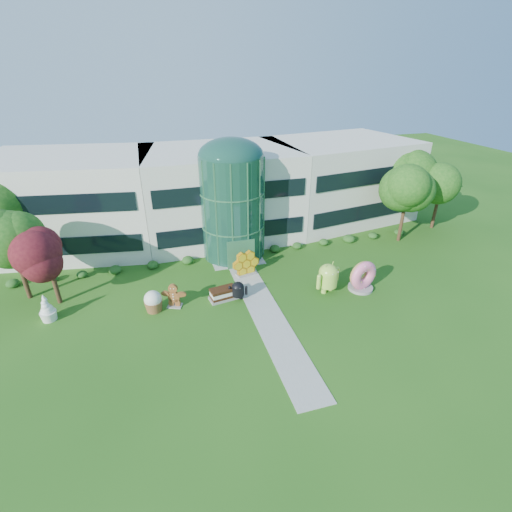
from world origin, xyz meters
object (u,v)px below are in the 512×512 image
object	(u,v)px
android_green	(328,276)
android_black	(238,289)
donut	(362,275)
gingerbread	(174,295)

from	to	relation	value
android_green	android_black	bearing A→B (deg)	151.91
android_green	android_black	xyz separation A→B (m)	(-7.49, 1.01, -0.57)
android_black	donut	distance (m)	10.51
android_green	android_black	size ratio (longest dim) A/B	1.62
donut	gingerbread	bearing A→B (deg)	160.49
android_black	gingerbread	xyz separation A→B (m)	(-5.07, 0.42, 0.11)
android_green	donut	distance (m)	2.95
android_black	donut	xyz separation A→B (m)	(10.39, -1.52, 0.44)
gingerbread	android_black	bearing A→B (deg)	17.66
gingerbread	android_green	bearing A→B (deg)	15.93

